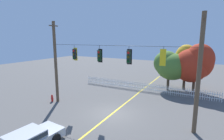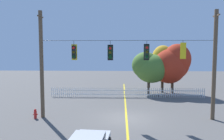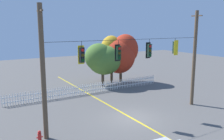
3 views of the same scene
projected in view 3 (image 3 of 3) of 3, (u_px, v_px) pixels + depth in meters
The scene contains 12 objects.
ground at pixel (132, 118), 18.48m from camera, with size 80.00×80.00×0.00m, color #565451.
lane_centerline_stripe at pixel (132, 118), 18.48m from camera, with size 0.16×36.00×0.01m, color gold.
signal_support_span at pixel (133, 64), 17.72m from camera, with size 13.53×1.10×8.33m.
traffic_signal_eastbound_side at pixel (82, 55), 15.53m from camera, with size 0.43×0.38×1.50m.
traffic_signal_northbound_primary at pixel (118, 53), 16.93m from camera, with size 0.43×0.38×1.51m.
traffic_signal_westbound_side at pixel (149, 50), 18.32m from camera, with size 0.43×0.38×1.49m.
traffic_signal_northbound_secondary at pixel (175, 48), 19.63m from camera, with size 0.43×0.38×1.38m.
white_picket_fence at pixel (90, 88), 25.23m from camera, with size 17.21×0.06×1.09m.
autumn_maple_near_fence at pixel (102, 59), 28.11m from camera, with size 4.40×3.89×5.08m.
autumn_maple_mid at pixel (112, 54), 29.64m from camera, with size 4.04×3.63×5.90m.
autumn_oak_far_east at pixel (122, 53), 29.77m from camera, with size 4.60×3.85×6.06m.
fire_hydrant at pixel (40, 136), 14.59m from camera, with size 0.38×0.22×0.76m.
Camera 3 is at (-10.23, -14.30, 6.98)m, focal length 38.41 mm.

